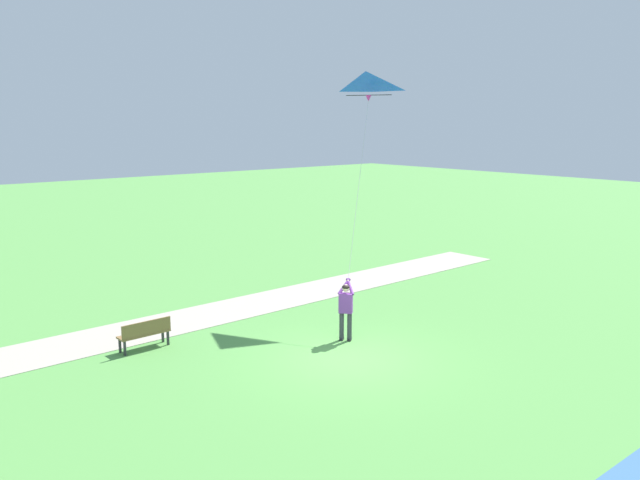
# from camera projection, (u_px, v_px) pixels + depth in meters

# --- Properties ---
(ground_plane) EXTENTS (120.00, 120.00, 0.00)m
(ground_plane) POSITION_uv_depth(u_px,v_px,m) (347.00, 359.00, 17.82)
(ground_plane) COLOR #569947
(walkway_path) EXTENTS (3.10, 32.05, 0.02)m
(walkway_path) POSITION_uv_depth(u_px,v_px,m) (179.00, 322.00, 21.09)
(walkway_path) COLOR #ADA393
(walkway_path) RESTS_ON ground
(person_kite_flyer) EXTENTS (0.57, 0.61, 1.83)m
(person_kite_flyer) POSITION_uv_depth(u_px,v_px,m) (346.00, 307.00, 19.15)
(person_kite_flyer) COLOR #232328
(person_kite_flyer) RESTS_ON ground
(flying_kite) EXTENTS (3.28, 3.63, 6.29)m
(flying_kite) POSITION_uv_depth(u_px,v_px,m) (366.00, 88.00, 21.89)
(flying_kite) COLOR blue
(park_bench_near_walkway) EXTENTS (0.47, 1.51, 0.88)m
(park_bench_near_walkway) POSITION_uv_depth(u_px,v_px,m) (145.00, 332.00, 18.47)
(park_bench_near_walkway) COLOR olive
(park_bench_near_walkway) RESTS_ON ground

